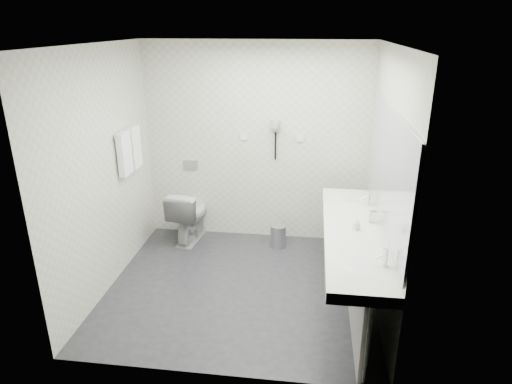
# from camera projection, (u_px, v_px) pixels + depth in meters

# --- Properties ---
(floor) EXTENTS (2.80, 2.80, 0.00)m
(floor) POSITION_uv_depth(u_px,v_px,m) (241.00, 287.00, 4.84)
(floor) COLOR #27282C
(floor) RESTS_ON ground
(ceiling) EXTENTS (2.80, 2.80, 0.00)m
(ceiling) POSITION_uv_depth(u_px,v_px,m) (237.00, 44.00, 3.95)
(ceiling) COLOR silver
(ceiling) RESTS_ON wall_back
(wall_back) EXTENTS (2.80, 0.00, 2.80)m
(wall_back) POSITION_uv_depth(u_px,v_px,m) (256.00, 144.00, 5.60)
(wall_back) COLOR beige
(wall_back) RESTS_ON floor
(wall_front) EXTENTS (2.80, 0.00, 2.80)m
(wall_front) POSITION_uv_depth(u_px,v_px,m) (209.00, 236.00, 3.19)
(wall_front) COLOR beige
(wall_front) RESTS_ON floor
(wall_left) EXTENTS (0.00, 2.60, 2.60)m
(wall_left) POSITION_uv_depth(u_px,v_px,m) (104.00, 172.00, 4.57)
(wall_left) COLOR beige
(wall_left) RESTS_ON floor
(wall_right) EXTENTS (0.00, 2.60, 2.60)m
(wall_right) POSITION_uv_depth(u_px,v_px,m) (385.00, 184.00, 4.23)
(wall_right) COLOR beige
(wall_right) RESTS_ON floor
(vanity_counter) EXTENTS (0.55, 2.20, 0.10)m
(vanity_counter) POSITION_uv_depth(u_px,v_px,m) (353.00, 234.00, 4.24)
(vanity_counter) COLOR silver
(vanity_counter) RESTS_ON floor
(vanity_panel) EXTENTS (0.03, 2.15, 0.75)m
(vanity_panel) POSITION_uv_depth(u_px,v_px,m) (352.00, 273.00, 4.39)
(vanity_panel) COLOR gray
(vanity_panel) RESTS_ON floor
(vanity_post_near) EXTENTS (0.06, 0.06, 0.75)m
(vanity_post_near) POSITION_uv_depth(u_px,v_px,m) (366.00, 345.00, 3.42)
(vanity_post_near) COLOR silver
(vanity_post_near) RESTS_ON floor
(vanity_post_far) EXTENTS (0.06, 0.06, 0.75)m
(vanity_post_far) POSITION_uv_depth(u_px,v_px,m) (349.00, 228.00, 5.35)
(vanity_post_far) COLOR silver
(vanity_post_far) RESTS_ON floor
(mirror) EXTENTS (0.02, 2.20, 1.05)m
(mirror) POSITION_uv_depth(u_px,v_px,m) (389.00, 170.00, 3.98)
(mirror) COLOR #B2BCC6
(mirror) RESTS_ON wall_right
(basin_near) EXTENTS (0.40, 0.31, 0.05)m
(basin_near) POSITION_uv_depth(u_px,v_px,m) (359.00, 266.00, 3.62)
(basin_near) COLOR white
(basin_near) RESTS_ON vanity_counter
(basin_far) EXTENTS (0.40, 0.31, 0.05)m
(basin_far) POSITION_uv_depth(u_px,v_px,m) (349.00, 205.00, 4.83)
(basin_far) COLOR white
(basin_far) RESTS_ON vanity_counter
(faucet_near) EXTENTS (0.04, 0.04, 0.15)m
(faucet_near) POSITION_uv_depth(u_px,v_px,m) (385.00, 257.00, 3.57)
(faucet_near) COLOR silver
(faucet_near) RESTS_ON vanity_counter
(faucet_far) EXTENTS (0.04, 0.04, 0.15)m
(faucet_far) POSITION_uv_depth(u_px,v_px,m) (368.00, 198.00, 4.77)
(faucet_far) COLOR silver
(faucet_far) RESTS_ON vanity_counter
(soap_bottle_a) EXTENTS (0.07, 0.07, 0.11)m
(soap_bottle_a) POSITION_uv_depth(u_px,v_px,m) (357.00, 224.00, 4.20)
(soap_bottle_a) COLOR beige
(soap_bottle_a) RESTS_ON vanity_counter
(glass_left) EXTENTS (0.08, 0.08, 0.12)m
(glass_left) POSITION_uv_depth(u_px,v_px,m) (373.00, 217.00, 4.35)
(glass_left) COLOR silver
(glass_left) RESTS_ON vanity_counter
(toilet) EXTENTS (0.48, 0.74, 0.70)m
(toilet) POSITION_uv_depth(u_px,v_px,m) (189.00, 215.00, 5.78)
(toilet) COLOR white
(toilet) RESTS_ON floor
(flush_plate) EXTENTS (0.18, 0.02, 0.12)m
(flush_plate) POSITION_uv_depth(u_px,v_px,m) (191.00, 165.00, 5.80)
(flush_plate) COLOR #B2B5BA
(flush_plate) RESTS_ON wall_back
(pedal_bin) EXTENTS (0.24, 0.24, 0.28)m
(pedal_bin) POSITION_uv_depth(u_px,v_px,m) (278.00, 236.00, 5.67)
(pedal_bin) COLOR #B2B5BA
(pedal_bin) RESTS_ON floor
(bin_lid) EXTENTS (0.20, 0.20, 0.02)m
(bin_lid) POSITION_uv_depth(u_px,v_px,m) (278.00, 226.00, 5.62)
(bin_lid) COLOR #B2B5BA
(bin_lid) RESTS_ON pedal_bin
(towel_rail) EXTENTS (0.02, 0.62, 0.02)m
(towel_rail) POSITION_uv_depth(u_px,v_px,m) (127.00, 131.00, 4.96)
(towel_rail) COLOR silver
(towel_rail) RESTS_ON wall_left
(towel_near) EXTENTS (0.07, 0.24, 0.48)m
(towel_near) POSITION_uv_depth(u_px,v_px,m) (125.00, 154.00, 4.91)
(towel_near) COLOR white
(towel_near) RESTS_ON towel_rail
(towel_far) EXTENTS (0.07, 0.24, 0.48)m
(towel_far) POSITION_uv_depth(u_px,v_px,m) (134.00, 147.00, 5.17)
(towel_far) COLOR white
(towel_far) RESTS_ON towel_rail
(dryer_cradle) EXTENTS (0.10, 0.04, 0.14)m
(dryer_cradle) POSITION_uv_depth(u_px,v_px,m) (276.00, 126.00, 5.46)
(dryer_cradle) COLOR #94949A
(dryer_cradle) RESTS_ON wall_back
(dryer_barrel) EXTENTS (0.08, 0.14, 0.08)m
(dryer_barrel) POSITION_uv_depth(u_px,v_px,m) (275.00, 124.00, 5.38)
(dryer_barrel) COLOR #94949A
(dryer_barrel) RESTS_ON dryer_cradle
(dryer_cord) EXTENTS (0.02, 0.02, 0.35)m
(dryer_cord) POSITION_uv_depth(u_px,v_px,m) (275.00, 146.00, 5.53)
(dryer_cord) COLOR black
(dryer_cord) RESTS_ON dryer_cradle
(switch_plate_a) EXTENTS (0.09, 0.02, 0.09)m
(switch_plate_a) POSITION_uv_depth(u_px,v_px,m) (244.00, 136.00, 5.57)
(switch_plate_a) COLOR white
(switch_plate_a) RESTS_ON wall_back
(switch_plate_b) EXTENTS (0.09, 0.02, 0.09)m
(switch_plate_b) POSITION_uv_depth(u_px,v_px,m) (300.00, 138.00, 5.49)
(switch_plate_b) COLOR white
(switch_plate_b) RESTS_ON wall_back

